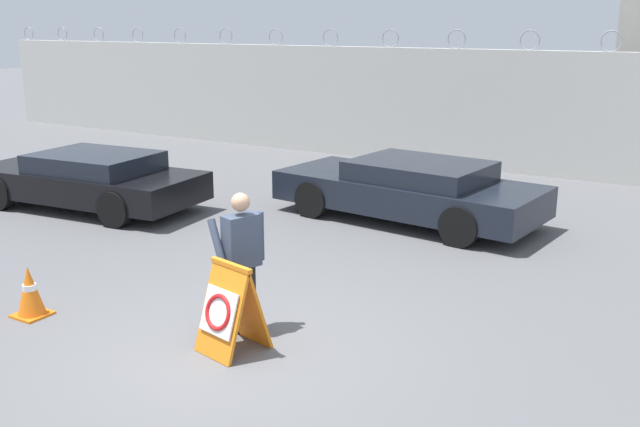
{
  "coord_description": "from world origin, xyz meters",
  "views": [
    {
      "loc": [
        4.56,
        -5.63,
        3.5
      ],
      "look_at": [
        0.28,
        1.43,
        1.27
      ],
      "focal_mm": 40.0,
      "sensor_mm": 36.0,
      "label": 1
    }
  ],
  "objects_px": {
    "security_guard": "(242,256)",
    "parked_car_front_coupe": "(89,179)",
    "traffic_cone_near": "(30,291)",
    "parked_car_rear_sedan": "(410,189)",
    "barricade_sign": "(229,308)"
  },
  "relations": [
    {
      "from": "barricade_sign",
      "to": "traffic_cone_near",
      "type": "xyz_separation_m",
      "value": [
        -2.69,
        -0.51,
        -0.18
      ]
    },
    {
      "from": "barricade_sign",
      "to": "traffic_cone_near",
      "type": "bearing_deg",
      "value": -156.9
    },
    {
      "from": "barricade_sign",
      "to": "security_guard",
      "type": "xyz_separation_m",
      "value": [
        -0.2,
        0.5,
        0.41
      ]
    },
    {
      "from": "barricade_sign",
      "to": "security_guard",
      "type": "relative_size",
      "value": 0.61
    },
    {
      "from": "security_guard",
      "to": "traffic_cone_near",
      "type": "bearing_deg",
      "value": -48.16
    },
    {
      "from": "traffic_cone_near",
      "to": "parked_car_rear_sedan",
      "type": "distance_m",
      "value": 6.77
    },
    {
      "from": "barricade_sign",
      "to": "security_guard",
      "type": "height_order",
      "value": "security_guard"
    },
    {
      "from": "parked_car_front_coupe",
      "to": "parked_car_rear_sedan",
      "type": "relative_size",
      "value": 0.95
    },
    {
      "from": "barricade_sign",
      "to": "security_guard",
      "type": "distance_m",
      "value": 0.68
    },
    {
      "from": "traffic_cone_near",
      "to": "parked_car_front_coupe",
      "type": "relative_size",
      "value": 0.14
    },
    {
      "from": "security_guard",
      "to": "parked_car_front_coupe",
      "type": "height_order",
      "value": "security_guard"
    },
    {
      "from": "traffic_cone_near",
      "to": "parked_car_rear_sedan",
      "type": "xyz_separation_m",
      "value": [
        2.15,
        6.42,
        0.27
      ]
    },
    {
      "from": "barricade_sign",
      "to": "parked_car_front_coupe",
      "type": "relative_size",
      "value": 0.21
    },
    {
      "from": "barricade_sign",
      "to": "traffic_cone_near",
      "type": "relative_size",
      "value": 1.57
    },
    {
      "from": "security_guard",
      "to": "parked_car_rear_sedan",
      "type": "bearing_deg",
      "value": -156.73
    }
  ]
}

